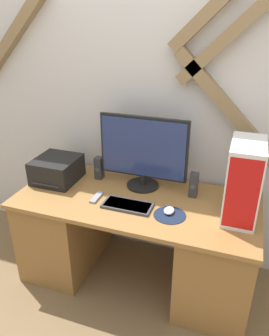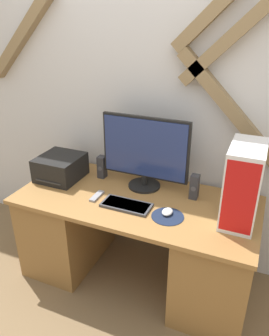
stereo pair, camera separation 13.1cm
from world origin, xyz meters
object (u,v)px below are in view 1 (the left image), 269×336
at_px(monitor, 143,151).
at_px(printer, 57,170).
at_px(keyboard, 127,205).
at_px(speaker_left, 99,168).
at_px(remote_control, 97,197).
at_px(computer_tower, 243,181).
at_px(speaker_right, 194,185).
at_px(mouse, 169,210).

bearing_deg(monitor, printer, -168.92).
xyz_separation_m(keyboard, speaker_left, (-0.35, 0.32, 0.08)).
height_order(printer, speaker_left, printer).
xyz_separation_m(monitor, printer, (-0.65, -0.13, -0.19)).
bearing_deg(keyboard, speaker_left, 137.92).
xyz_separation_m(monitor, remote_control, (-0.25, -0.28, -0.28)).
distance_m(keyboard, speaker_left, 0.48).
relative_size(computer_tower, printer, 1.47).
relative_size(monitor, speaker_left, 3.66).
bearing_deg(computer_tower, speaker_left, 170.33).
bearing_deg(speaker_left, printer, -155.06).
bearing_deg(keyboard, speaker_right, 36.48).
bearing_deg(mouse, speaker_left, 154.61).
bearing_deg(printer, mouse, -10.12).
relative_size(mouse, speaker_right, 0.53).
bearing_deg(remote_control, keyboard, -6.70).
distance_m(mouse, computer_tower, 0.50).
bearing_deg(keyboard, computer_tower, 11.03).
xyz_separation_m(mouse, speaker_left, (-0.63, 0.30, 0.07)).
xyz_separation_m(computer_tower, speaker_left, (-1.06, 0.18, -0.16)).
height_order(computer_tower, speaker_left, computer_tower).
bearing_deg(remote_control, mouse, -1.24).
bearing_deg(speaker_right, monitor, 176.54).
relative_size(keyboard, speaker_left, 1.89).
bearing_deg(monitor, keyboard, -91.47).
relative_size(monitor, printer, 1.91).
bearing_deg(computer_tower, monitor, 166.14).
distance_m(monitor, mouse, 0.48).
xyz_separation_m(computer_tower, printer, (-1.35, 0.04, -0.16)).
relative_size(computer_tower, speaker_right, 2.82).
xyz_separation_m(keyboard, printer, (-0.64, 0.18, 0.08)).
relative_size(speaker_left, remote_control, 1.19).
relative_size(monitor, computer_tower, 1.30).
height_order(computer_tower, remote_control, computer_tower).
distance_m(monitor, computer_tower, 0.72).
bearing_deg(monitor, speaker_right, -3.46).
xyz_separation_m(keyboard, speaker_right, (0.39, 0.29, 0.08)).
bearing_deg(mouse, printer, 169.88).
bearing_deg(monitor, remote_control, -131.48).
bearing_deg(speaker_right, computer_tower, -25.12).
height_order(monitor, computer_tower, monitor).
relative_size(speaker_right, remote_control, 1.19).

